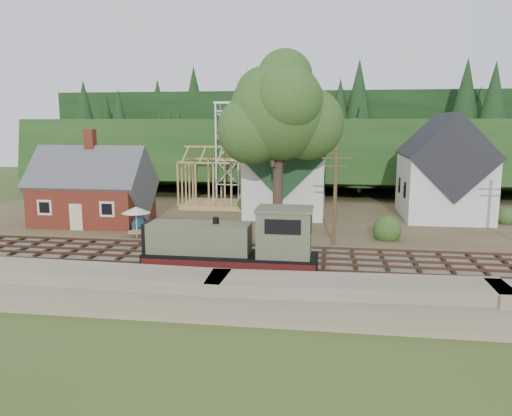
# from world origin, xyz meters

# --- Properties ---
(ground) EXTENTS (140.00, 140.00, 0.00)m
(ground) POSITION_xyz_m (0.00, 0.00, 0.00)
(ground) COLOR #384C1E
(ground) RESTS_ON ground
(embankment) EXTENTS (64.00, 5.00, 1.60)m
(embankment) POSITION_xyz_m (0.00, -8.50, 0.00)
(embankment) COLOR #7F7259
(embankment) RESTS_ON ground
(railroad_bed) EXTENTS (64.00, 11.00, 0.16)m
(railroad_bed) POSITION_xyz_m (0.00, 0.00, 0.08)
(railroad_bed) COLOR #726B5B
(railroad_bed) RESTS_ON ground
(village_flat) EXTENTS (64.00, 26.00, 0.30)m
(village_flat) POSITION_xyz_m (0.00, 18.00, 0.15)
(village_flat) COLOR brown
(village_flat) RESTS_ON ground
(hillside) EXTENTS (70.00, 28.96, 12.74)m
(hillside) POSITION_xyz_m (0.00, 42.00, 0.00)
(hillside) COLOR #1E3F19
(hillside) RESTS_ON ground
(ridge) EXTENTS (80.00, 20.00, 12.00)m
(ridge) POSITION_xyz_m (0.00, 58.00, 0.00)
(ridge) COLOR black
(ridge) RESTS_ON ground
(depot) EXTENTS (10.80, 7.41, 9.00)m
(depot) POSITION_xyz_m (-16.00, 11.00, 3.21)
(depot) COLOR #5A1D14
(depot) RESTS_ON village_flat
(church) EXTENTS (8.40, 15.17, 13.00)m
(church) POSITION_xyz_m (2.00, 19.68, 5.18)
(church) COLOR silver
(church) RESTS_ON village_flat
(farmhouse) EXTENTS (8.40, 10.80, 10.60)m
(farmhouse) POSITION_xyz_m (18.00, 19.00, 4.87)
(farmhouse) COLOR silver
(farmhouse) RESTS_ON village_flat
(timber_frame) EXTENTS (8.20, 6.20, 6.99)m
(timber_frame) POSITION_xyz_m (-6.00, 22.00, 3.27)
(timber_frame) COLOR tan
(timber_frame) RESTS_ON village_flat
(lattice_tower) EXTENTS (3.20, 3.20, 12.12)m
(lattice_tower) POSITION_xyz_m (-6.00, 28.00, 10.03)
(lattice_tower) COLOR silver
(lattice_tower) RESTS_ON village_flat
(big_tree) EXTENTS (10.90, 8.40, 14.70)m
(big_tree) POSITION_xyz_m (2.17, 10.08, 10.22)
(big_tree) COLOR #38281E
(big_tree) RESTS_ON village_flat
(telegraph_pole_near) EXTENTS (2.20, 0.28, 8.00)m
(telegraph_pole_near) POSITION_xyz_m (7.00, 5.20, 4.25)
(telegraph_pole_near) COLOR #4C331E
(telegraph_pole_near) RESTS_ON ground
(locomotive) EXTENTS (11.10, 2.78, 4.47)m
(locomotive) POSITION_xyz_m (0.71, -3.00, 2.00)
(locomotive) COLOR black
(locomotive) RESTS_ON railroad_bed
(car_blue) EXTENTS (2.95, 3.75, 1.20)m
(car_blue) POSITION_xyz_m (-10.57, 8.47, 0.90)
(car_blue) COLOR teal
(car_blue) RESTS_ON village_flat
(car_green) EXTENTS (3.56, 1.83, 1.12)m
(car_green) POSITION_xyz_m (-21.70, 12.37, 0.86)
(car_green) COLOR gray
(car_green) RESTS_ON village_flat
(patio_set) EXTENTS (2.37, 2.37, 2.64)m
(patio_set) POSITION_xyz_m (-9.49, 5.50, 2.55)
(patio_set) COLOR silver
(patio_set) RESTS_ON village_flat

